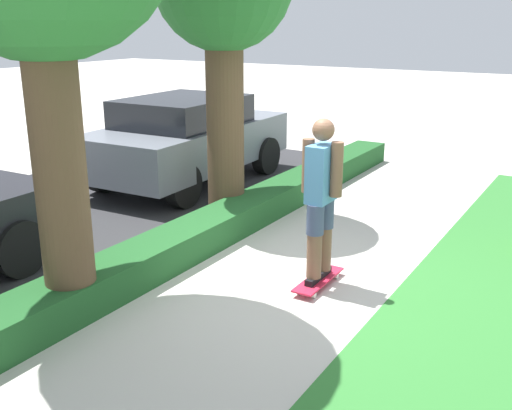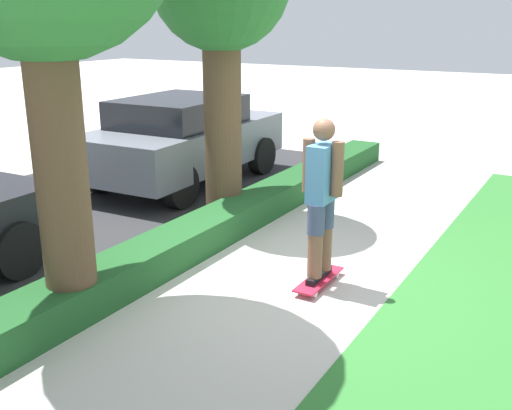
# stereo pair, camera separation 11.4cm
# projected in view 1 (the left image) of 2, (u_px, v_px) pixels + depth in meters

# --- Properties ---
(ground_plane) EXTENTS (60.00, 60.00, 0.00)m
(ground_plane) POSITION_uv_depth(u_px,v_px,m) (301.00, 282.00, 6.80)
(ground_plane) COLOR #BCB7AD
(street_asphalt) EXTENTS (12.65, 5.00, 0.01)m
(street_asphalt) POSITION_uv_depth(u_px,v_px,m) (49.00, 220.00, 8.88)
(street_asphalt) COLOR #2D2D30
(street_asphalt) RESTS_ON ground_plane
(hedge_row) EXTENTS (12.65, 0.60, 0.38)m
(hedge_row) POSITION_uv_depth(u_px,v_px,m) (188.00, 240.00, 7.54)
(hedge_row) COLOR #1E5123
(hedge_row) RESTS_ON ground_plane
(skateboard) EXTENTS (0.86, 0.24, 0.09)m
(skateboard) POSITION_uv_depth(u_px,v_px,m) (318.00, 280.00, 6.67)
(skateboard) COLOR red
(skateboard) RESTS_ON ground_plane
(skater_person) EXTENTS (0.51, 0.46, 1.79)m
(skater_person) POSITION_uv_depth(u_px,v_px,m) (321.00, 196.00, 6.38)
(skater_person) COLOR black
(skater_person) RESTS_ON skateboard
(parked_car_middle) EXTENTS (4.20, 2.04, 1.55)m
(parked_car_middle) POSITION_uv_depth(u_px,v_px,m) (187.00, 138.00, 10.70)
(parked_car_middle) COLOR slate
(parked_car_middle) RESTS_ON ground_plane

